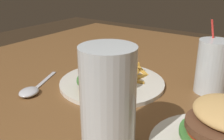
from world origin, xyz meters
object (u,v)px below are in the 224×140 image
Objects in this scene: meal_plate_near at (109,78)px; beer_glass at (108,106)px; spoon at (30,91)px; juice_glass at (212,69)px; meal_plate_far at (219,135)px.

beer_glass reaches higher than meal_plate_near.
beer_glass is 0.30m from spoon.
meal_plate_near is 0.25m from juice_glass.
meal_plate_far is (-0.10, 0.15, -0.05)m from beer_glass.
beer_glass reaches higher than meal_plate_far.
juice_glass reaches higher than meal_plate_far.
juice_glass is 0.80× the size of meal_plate_far.
meal_plate_near is at bearing -144.25° from beer_glass.
juice_glass is at bearing 103.73° from spoon.
beer_glass is at bearing 35.75° from meal_plate_near.
juice_glass is at bearing 167.87° from beer_glass.
beer_glass is (0.20, 0.15, 0.06)m from meal_plate_near.
spoon is at bearing -53.28° from juice_glass.
beer_glass is 1.04× the size of juice_glass.
juice_glass is at bearing 120.89° from meal_plate_near.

